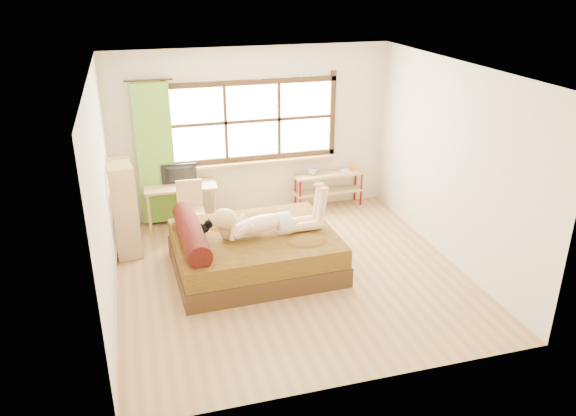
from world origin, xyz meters
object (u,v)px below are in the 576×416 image
object	(u,v)px
bed	(251,250)
desk	(181,191)
chair	(191,206)
woman	(266,212)
kitten	(199,228)
pipe_shelf	(329,182)
bookshelf	(124,209)

from	to	relation	value
bed	desk	distance (m)	1.87
chair	woman	bearing A→B (deg)	-56.60
kitten	pipe_shelf	distance (m)	2.97
woman	bookshelf	size ratio (longest dim) A/B	1.11
bed	chair	world-z (taller)	chair
desk	bookshelf	xyz separation A→B (m)	(-0.85, -0.71, 0.08)
kitten	chair	world-z (taller)	chair
bed	pipe_shelf	distance (m)	2.53
pipe_shelf	bookshelf	xyz separation A→B (m)	(-3.35, -0.83, 0.24)
desk	bookshelf	distance (m)	1.11
kitten	desk	world-z (taller)	kitten
pipe_shelf	chair	bearing A→B (deg)	-170.90
pipe_shelf	bookshelf	bearing A→B (deg)	-168.61
pipe_shelf	bookshelf	world-z (taller)	bookshelf
desk	chair	distance (m)	0.40
woman	pipe_shelf	distance (m)	2.45
desk	pipe_shelf	world-z (taller)	desk
bed	pipe_shelf	xyz separation A→B (m)	(1.76, 1.81, 0.15)
kitten	desk	xyz separation A→B (m)	(-0.08, 1.59, -0.06)
bed	chair	size ratio (longest dim) A/B	2.54
woman	desk	xyz separation A→B (m)	(-0.95, 1.74, -0.26)
bed	desk	size ratio (longest dim) A/B	1.96
chair	pipe_shelf	size ratio (longest dim) A/B	0.70
kitten	chair	distance (m)	1.23
woman	bookshelf	xyz separation A→B (m)	(-1.80, 1.03, -0.17)
woman	bed	bearing A→B (deg)	164.72
woman	chair	distance (m)	1.65
bed	bookshelf	xyz separation A→B (m)	(-1.59, 0.98, 0.39)
pipe_shelf	bed	bearing A→B (deg)	-136.67
woman	desk	size ratio (longest dim) A/B	1.34
desk	chair	bearing A→B (deg)	-72.89
desk	pipe_shelf	xyz separation A→B (m)	(2.50, 0.12, -0.15)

